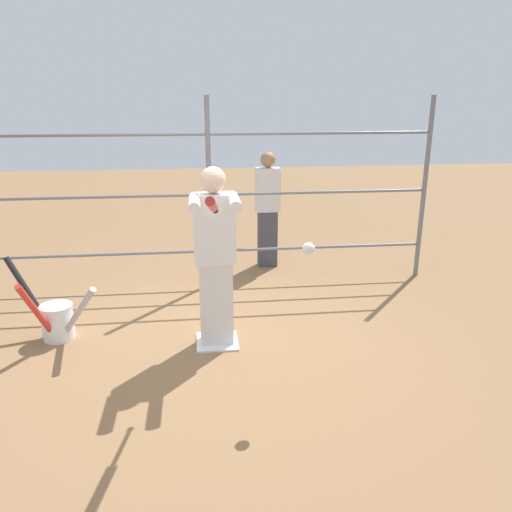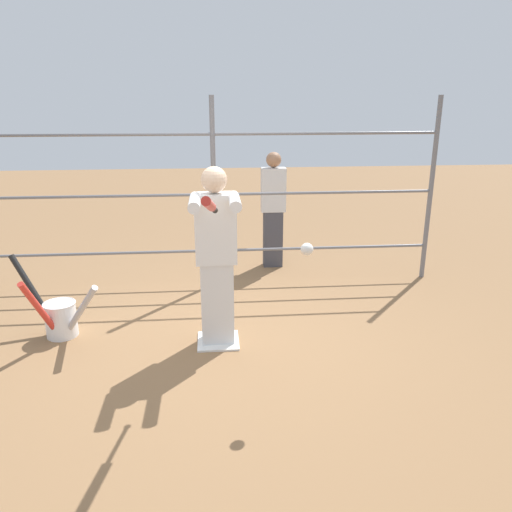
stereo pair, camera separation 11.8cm
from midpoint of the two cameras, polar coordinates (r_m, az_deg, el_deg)
ground_plane at (r=4.97m, az=-5.13°, el=-9.81°), size 24.00×24.00×0.00m
home_plate at (r=4.97m, az=-5.14°, el=-9.70°), size 0.40×0.40×0.02m
fence_backstop at (r=6.11m, az=-5.91°, el=6.98°), size 5.50×0.06×2.30m
batter at (r=4.59m, az=-5.45°, el=0.35°), size 0.44×0.58×1.71m
baseball_bat_swinging at (r=3.52m, az=-5.96°, el=5.76°), size 0.12×0.84×0.30m
softball_in_flight at (r=3.79m, az=5.15°, el=0.83°), size 0.10×0.10×0.10m
bat_bucket at (r=5.31m, az=-22.52°, el=-6.62°), size 1.00×0.74×0.81m
bystander_behind_fence at (r=6.84m, az=0.85°, el=5.48°), size 0.33×0.20×1.59m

